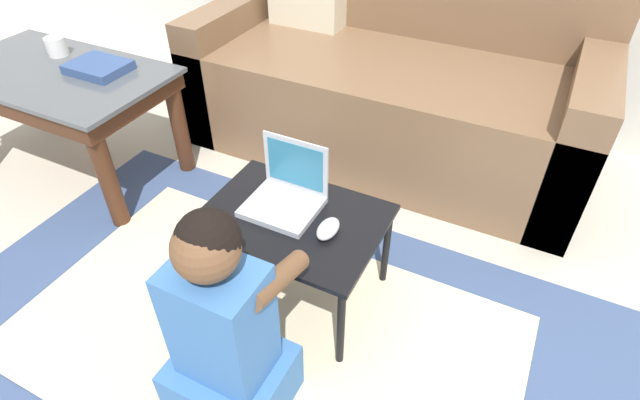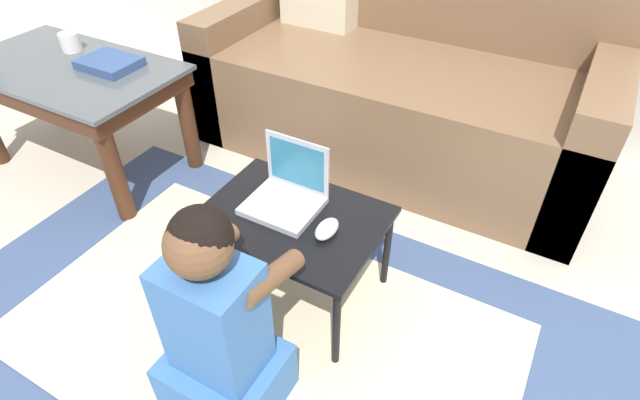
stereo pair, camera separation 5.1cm
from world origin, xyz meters
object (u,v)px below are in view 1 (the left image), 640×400
couch (391,81)px  book_on_table (98,67)px  coffee_table (60,89)px  cup_on_table (57,46)px  laptop_desk (292,226)px  person_seated (225,334)px  laptop (285,196)px  computer_mouse (329,228)px

couch → book_on_table: (-0.98, -0.78, 0.19)m
couch → coffee_table: couch is taller
cup_on_table → book_on_table: cup_on_table is taller
cup_on_table → book_on_table: 0.28m
couch → coffee_table: size_ratio=1.89×
book_on_table → laptop_desk: bearing=-15.4°
coffee_table → book_on_table: bearing=23.6°
cup_on_table → book_on_table: bearing=-8.6°
book_on_table → person_seated: bearing=-33.3°
couch → coffee_table: (-1.16, -0.86, 0.09)m
coffee_table → book_on_table: book_on_table is taller
person_seated → book_on_table: person_seated is taller
coffee_table → laptop_desk: size_ratio=1.67×
coffee_table → book_on_table: size_ratio=4.06×
coffee_table → laptop: bearing=-8.2°
coffee_table → computer_mouse: (1.36, -0.22, -0.04)m
computer_mouse → cup_on_table: cup_on_table is taller
cup_on_table → laptop_desk: bearing=-14.1°
couch → laptop_desk: bearing=-86.4°
coffee_table → laptop_desk: (1.23, -0.21, -0.10)m
person_seated → laptop_desk: bearing=95.7°
computer_mouse → book_on_table: (-1.18, 0.30, 0.14)m
person_seated → book_on_table: 1.32m
laptop → person_seated: bearing=-79.3°
laptop_desk → person_seated: (0.04, -0.43, -0.00)m
person_seated → cup_on_table: bearing=151.0°
couch → book_on_table: bearing=-141.6°
laptop_desk → laptop: 0.10m
couch → laptop_desk: (0.07, -1.07, -0.01)m
laptop_desk → cup_on_table: cup_on_table is taller
laptop → computer_mouse: 0.19m
couch → computer_mouse: size_ratio=17.37×
person_seated → laptop: bearing=100.7°
coffee_table → laptop: size_ratio=4.16×
book_on_table → computer_mouse: bearing=-14.2°
laptop → cup_on_table: cup_on_table is taller
laptop_desk → laptop: (-0.05, 0.04, 0.07)m
laptop → book_on_table: (-1.00, 0.25, 0.13)m
laptop_desk → book_on_table: size_ratio=2.43×
laptop → cup_on_table: size_ratio=2.69×
coffee_table → person_seated: bearing=-26.7°
laptop_desk → laptop: size_ratio=2.49×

